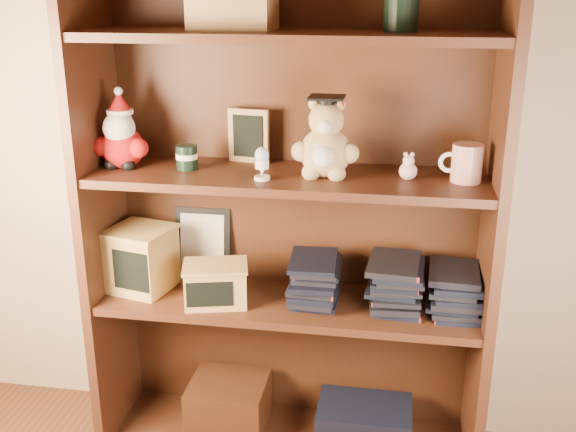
% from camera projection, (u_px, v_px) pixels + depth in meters
% --- Properties ---
extents(room_envelope, '(3.04, 3.04, 2.51)m').
position_uv_depth(room_envelope, '(97.00, 55.00, 0.57)').
color(room_envelope, '#502F1B').
rests_on(room_envelope, ground).
extents(bookcase, '(1.20, 0.35, 1.60)m').
position_uv_depth(bookcase, '(290.00, 223.00, 2.05)').
color(bookcase, '#422113').
rests_on(bookcase, ground).
extents(shelf_lower, '(1.14, 0.33, 0.02)m').
position_uv_depth(shelf_lower, '(288.00, 302.00, 2.08)').
color(shelf_lower, '#422113').
rests_on(shelf_lower, ground).
extents(shelf_upper, '(1.14, 0.33, 0.02)m').
position_uv_depth(shelf_upper, '(288.00, 178.00, 1.95)').
color(shelf_upper, '#422113').
rests_on(shelf_upper, ground).
extents(santa_plush, '(0.17, 0.13, 0.25)m').
position_uv_depth(santa_plush, '(121.00, 138.00, 1.99)').
color(santa_plush, '#A50F0F').
rests_on(santa_plush, shelf_upper).
extents(teachers_tin, '(0.06, 0.06, 0.07)m').
position_uv_depth(teachers_tin, '(187.00, 157.00, 1.98)').
color(teachers_tin, black).
rests_on(teachers_tin, shelf_upper).
extents(chalkboard_plaque, '(0.13, 0.08, 0.16)m').
position_uv_depth(chalkboard_plaque, '(249.00, 137.00, 2.05)').
color(chalkboard_plaque, '#9E7547').
rests_on(chalkboard_plaque, shelf_upper).
extents(egg_cup, '(0.04, 0.04, 0.09)m').
position_uv_depth(egg_cup, '(262.00, 162.00, 1.87)').
color(egg_cup, white).
rests_on(egg_cup, shelf_upper).
extents(grad_teddy_bear, '(0.19, 0.17, 0.23)m').
position_uv_depth(grad_teddy_bear, '(326.00, 146.00, 1.90)').
color(grad_teddy_bear, tan).
rests_on(grad_teddy_bear, shelf_upper).
extents(pink_figurine, '(0.05, 0.05, 0.08)m').
position_uv_depth(pink_figurine, '(408.00, 169.00, 1.88)').
color(pink_figurine, '#D7A6A6').
rests_on(pink_figurine, shelf_upper).
extents(teacher_mug, '(0.12, 0.08, 0.11)m').
position_uv_depth(teacher_mug, '(466.00, 163.00, 1.85)').
color(teacher_mug, silver).
rests_on(teacher_mug, shelf_upper).
extents(certificate_frame, '(0.18, 0.05, 0.23)m').
position_uv_depth(certificate_frame, '(203.00, 242.00, 2.22)').
color(certificate_frame, black).
rests_on(certificate_frame, shelf_lower).
extents(treats_box, '(0.22, 0.22, 0.20)m').
position_uv_depth(treats_box, '(141.00, 258.00, 2.12)').
color(treats_box, tan).
rests_on(treats_box, shelf_lower).
extents(pencils_box, '(0.22, 0.18, 0.13)m').
position_uv_depth(pencils_box, '(216.00, 284.00, 2.03)').
color(pencils_box, tan).
rests_on(pencils_box, shelf_lower).
extents(book_stack_left, '(0.14, 0.20, 0.14)m').
position_uv_depth(book_stack_left, '(315.00, 279.00, 2.04)').
color(book_stack_left, black).
rests_on(book_stack_left, shelf_lower).
extents(book_stack_mid, '(0.14, 0.20, 0.16)m').
position_uv_depth(book_stack_mid, '(396.00, 282.00, 2.00)').
color(book_stack_mid, black).
rests_on(book_stack_mid, shelf_lower).
extents(book_stack_right, '(0.14, 0.20, 0.13)m').
position_uv_depth(book_stack_right, '(455.00, 291.00, 1.98)').
color(book_stack_right, black).
rests_on(book_stack_right, shelf_lower).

